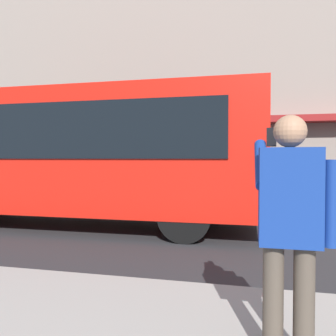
% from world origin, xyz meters
% --- Properties ---
extents(ground_plane, '(60.00, 60.00, 0.00)m').
position_xyz_m(ground_plane, '(0.00, 0.00, 0.00)').
color(ground_plane, '#2B2B2D').
extents(building_facade_far, '(28.00, 1.55, 12.00)m').
position_xyz_m(building_facade_far, '(-0.02, -6.80, 5.99)').
color(building_facade_far, gray).
rests_on(building_facade_far, ground_plane).
extents(red_bus, '(9.05, 2.54, 3.08)m').
position_xyz_m(red_bus, '(3.37, 0.04, 1.68)').
color(red_bus, red).
rests_on(red_bus, ground_plane).
extents(pedestrian_photographer, '(0.53, 0.52, 1.70)m').
position_xyz_m(pedestrian_photographer, '(-1.05, 4.87, 1.14)').
color(pedestrian_photographer, '#4C4238').
rests_on(pedestrian_photographer, sidewalk_curb).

